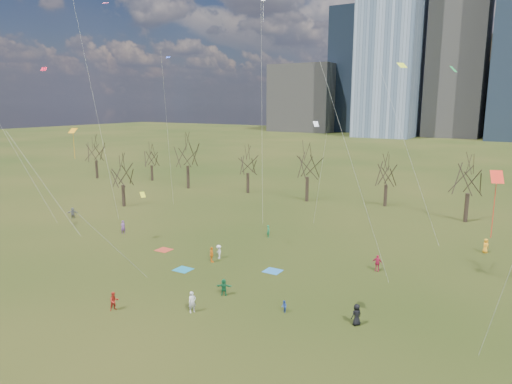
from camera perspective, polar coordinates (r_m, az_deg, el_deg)
The scene contains 19 objects.
ground at distance 39.11m, azimuth -9.29°, elevation -13.10°, with size 500.00×500.00×0.00m, color black.
downtown_skyline at distance 240.18m, azimuth 25.54°, elevation 15.63°, with size 212.50×78.00×118.00m.
bare_tree_row at distance 69.10m, azimuth 10.73°, elevation 2.77°, with size 113.04×29.80×9.50m.
blanket_teal at distance 45.43m, azimuth -9.09°, elevation -9.55°, with size 1.60×1.50×0.03m, color teal.
blanket_navy at distance 44.54m, azimuth 2.10°, elevation -9.84°, with size 1.60×1.50×0.03m, color #2870BE.
blanket_crimson at distance 51.52m, azimuth -11.44°, elevation -7.11°, with size 1.60×1.50×0.03m, color #B43824.
person_1 at distance 36.47m, azimuth -7.97°, elevation -13.47°, with size 0.61×0.40×1.68m, color silver.
person_2 at distance 38.17m, azimuth -17.32°, elevation -12.89°, with size 0.73×0.56×1.49m, color red.
person_4 at distance 46.80m, azimuth -5.56°, elevation -7.80°, with size 0.95×0.39×1.62m, color orange.
person_5 at distance 39.17m, azimuth -4.04°, elevation -11.78°, with size 1.35×0.43×1.46m, color #176A3B.
person_6 at distance 35.05m, azimuth 12.46°, elevation -14.76°, with size 0.79×0.52×1.62m, color black.
person_7 at distance 58.77m, azimuth -16.30°, elevation -4.22°, with size 0.61×0.40×1.66m, color #75478E.
person_8 at distance 36.32m, azimuth 3.53°, elevation -14.10°, with size 0.47×0.37×0.97m, color #223F94.
person_9 at distance 47.86m, azimuth -4.68°, elevation -7.45°, with size 0.94×0.54×1.46m, color silver.
person_10 at distance 45.80m, azimuth 14.91°, elevation -8.57°, with size 0.94×0.39×1.61m, color #B91A41.
person_11 at distance 68.69m, azimuth -21.94°, elevation -2.44°, with size 1.43×0.45×1.54m, color slate.
person_12 at distance 55.25m, azimuth 26.78°, elevation -6.03°, with size 0.77×0.50×1.57m, color #FF9F1C.
person_13 at distance 54.95m, azimuth 1.56°, elevation -4.92°, with size 0.55×0.36×1.50m, color #1A7643.
kites_airborne at distance 45.66m, azimuth 0.74°, elevation 7.41°, with size 54.17×35.42×29.32m.
Camera 1 is at (23.30, -27.04, 15.99)m, focal length 32.00 mm.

